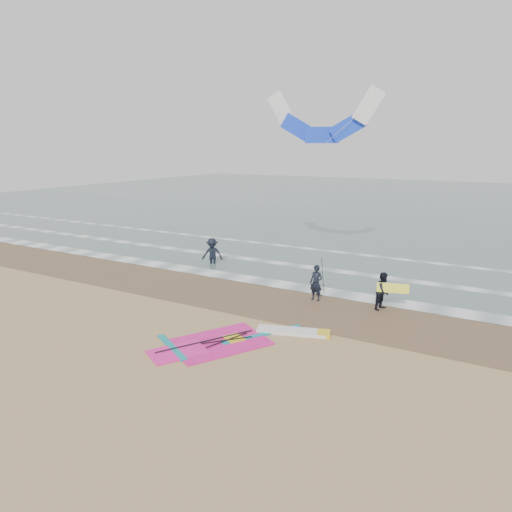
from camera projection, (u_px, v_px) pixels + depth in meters
The scene contains 11 objects.
ground at pixel (228, 359), 14.85m from camera, with size 120.00×120.00×0.00m, color tan.
sea_water at pixel (441, 203), 55.53m from camera, with size 120.00×80.00×0.02m, color #47605E.
wet_sand_band at pixel (302, 305), 19.93m from camera, with size 120.00×5.00×0.01m, color brown.
foam_waterline at pixel (337, 279), 23.69m from camera, with size 120.00×9.15×0.02m.
windsurf_rig at pixel (240, 340), 16.25m from camera, with size 5.58×5.28×0.13m.
person_standing at pixel (316, 283), 20.33m from camera, with size 0.60×0.39×1.64m, color black.
person_walking at pixel (383, 291), 19.22m from camera, with size 0.79×0.61×1.62m, color black.
person_wading at pixel (212, 248), 26.57m from camera, with size 1.24×0.71×1.91m, color black.
held_pole at pixel (323, 276), 20.09m from camera, with size 0.17×0.86×1.82m.
carried_kiteboard at pixel (393, 288), 18.90m from camera, with size 1.30×0.51×0.39m.
surf_kite at pixel (322, 121), 24.91m from camera, with size 8.75×3.36×8.53m.
Camera 1 is at (7.48, -11.46, 6.74)m, focal length 32.00 mm.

